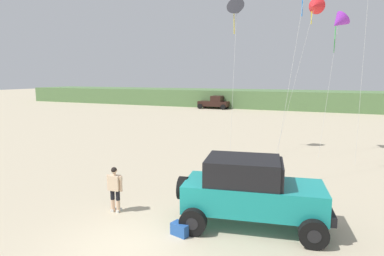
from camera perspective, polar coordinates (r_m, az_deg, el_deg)
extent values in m
plane|color=#C1B293|center=(10.05, -11.48, -19.89)|extent=(220.00, 220.00, 0.00)
cube|color=#567A47|center=(53.66, 12.58, 5.03)|extent=(90.00, 9.32, 2.71)
cube|color=teal|center=(10.88, 10.65, -11.70)|extent=(4.66, 2.59, 0.90)
cube|color=teal|center=(10.83, 19.60, -10.10)|extent=(1.38, 1.86, 0.12)
cube|color=black|center=(10.63, 8.88, -7.32)|extent=(2.57, 2.14, 0.80)
cube|color=black|center=(10.63, 15.40, -7.77)|extent=(0.39, 1.66, 0.72)
cube|color=black|center=(11.14, 22.73, -13.25)|extent=(0.52, 1.81, 0.28)
cylinder|color=black|center=(11.16, -1.52, -10.46)|extent=(0.43, 0.81, 0.77)
cylinder|color=black|center=(12.13, 19.29, -12.84)|extent=(0.88, 0.44, 0.84)
cylinder|color=black|center=(12.13, 19.29, -12.84)|extent=(0.43, 0.38, 0.38)
cylinder|color=black|center=(10.25, 20.55, -17.05)|extent=(0.88, 0.44, 0.84)
cylinder|color=black|center=(10.25, 20.55, -17.05)|extent=(0.43, 0.38, 0.38)
cylinder|color=black|center=(12.22, 2.38, -12.14)|extent=(0.88, 0.44, 0.84)
cylinder|color=black|center=(12.22, 2.38, -12.14)|extent=(0.43, 0.38, 0.38)
cylinder|color=black|center=(10.37, 0.18, -16.15)|extent=(0.88, 0.44, 0.84)
cylinder|color=black|center=(10.37, 0.18, -16.15)|extent=(0.43, 0.38, 0.38)
cylinder|color=#DBB28E|center=(12.39, -13.70, -12.96)|extent=(0.14, 0.14, 0.49)
cylinder|color=black|center=(12.25, -13.77, -11.25)|extent=(0.15, 0.15, 0.36)
cube|color=silver|center=(12.50, -13.57, -13.74)|extent=(0.13, 0.27, 0.10)
cylinder|color=#DBB28E|center=(12.29, -12.81, -13.13)|extent=(0.14, 0.14, 0.49)
cylinder|color=black|center=(12.14, -12.87, -11.41)|extent=(0.15, 0.15, 0.36)
cube|color=silver|center=(12.39, -12.68, -13.91)|extent=(0.13, 0.27, 0.10)
cube|color=beige|center=(12.05, -13.40, -9.32)|extent=(0.42, 0.29, 0.54)
cylinder|color=#DBB28E|center=(12.19, -14.44, -9.20)|extent=(0.09, 0.09, 0.56)
cylinder|color=beige|center=(12.13, -14.47, -8.35)|extent=(0.11, 0.11, 0.16)
cylinder|color=#DBB28E|center=(11.93, -12.34, -9.53)|extent=(0.09, 0.09, 0.56)
cylinder|color=beige|center=(11.87, -12.37, -8.66)|extent=(0.11, 0.11, 0.16)
cylinder|color=#DBB28E|center=(11.96, -13.46, -7.91)|extent=(0.10, 0.10, 0.08)
sphere|color=#DBB28E|center=(11.92, -13.48, -7.24)|extent=(0.21, 0.21, 0.21)
sphere|color=black|center=(11.90, -13.52, -7.17)|extent=(0.21, 0.21, 0.21)
cube|color=#23519E|center=(10.47, -1.99, -17.28)|extent=(0.63, 0.49, 0.38)
cube|color=black|center=(50.02, 3.80, 4.27)|extent=(4.62, 1.96, 0.76)
cube|color=black|center=(49.79, 4.41, 5.17)|extent=(1.62, 1.82, 0.84)
cylinder|color=black|center=(50.49, 6.17, 3.85)|extent=(0.76, 0.27, 0.76)
cylinder|color=black|center=(48.49, 5.47, 3.65)|extent=(0.76, 0.27, 0.76)
cylinder|color=black|center=(51.65, 2.22, 4.01)|extent=(0.76, 0.27, 0.76)
cylinder|color=black|center=(49.69, 1.38, 3.82)|extent=(0.76, 0.27, 0.76)
cone|color=black|center=(21.52, 7.85, 19.89)|extent=(1.18, 1.22, 1.35)
cylinder|color=yellow|center=(21.42, 7.39, 17.66)|extent=(0.05, 0.19, 1.22)
cylinder|color=silver|center=(19.27, 7.25, 7.90)|extent=(0.81, 3.66, 8.89)
cylinder|color=silver|center=(20.98, 28.17, 15.06)|extent=(0.20, 2.65, 14.75)
cone|color=purple|center=(23.01, 24.31, 16.60)|extent=(1.59, 1.52, 1.29)
cylinder|color=green|center=(22.88, 23.75, 14.02)|extent=(0.05, 0.27, 1.64)
cylinder|color=silver|center=(21.60, 22.83, 6.40)|extent=(0.64, 2.36, 8.14)
cylinder|color=blue|center=(16.50, 18.82, 20.46)|extent=(0.05, 0.05, 1.40)
cylinder|color=silver|center=(15.13, 16.75, 7.70)|extent=(0.87, 2.09, 9.08)
cone|color=red|center=(21.64, 20.73, 19.36)|extent=(1.41, 1.26, 1.39)
cylinder|color=yellow|center=(21.53, 20.22, 17.68)|extent=(0.05, 0.09, 0.74)
cylinder|color=silver|center=(20.64, 17.56, 7.63)|extent=(1.73, 1.37, 8.89)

